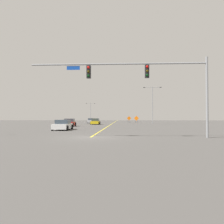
% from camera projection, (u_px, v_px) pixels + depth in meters
% --- Properties ---
extents(ground, '(189.41, 189.41, 0.00)m').
position_uv_depth(ground, '(91.00, 137.00, 18.35)').
color(ground, '#4C4947').
extents(road_centre_stripe, '(0.16, 105.23, 0.01)m').
position_uv_depth(road_centre_stripe, '(114.00, 122.00, 70.89)').
color(road_centre_stripe, yellow).
rests_on(road_centre_stripe, ground).
extents(traffic_signal_assembly, '(14.62, 0.44, 6.59)m').
position_uv_depth(traffic_signal_assembly, '(144.00, 77.00, 18.23)').
color(traffic_signal_assembly, gray).
rests_on(traffic_signal_assembly, ground).
extents(street_lamp_mid_left, '(4.42, 0.24, 9.02)m').
position_uv_depth(street_lamp_mid_left, '(152.00, 102.00, 53.65)').
color(street_lamp_mid_left, gray).
rests_on(street_lamp_mid_left, ground).
extents(street_lamp_mid_right, '(3.81, 0.24, 7.46)m').
position_uv_depth(street_lamp_mid_right, '(91.00, 110.00, 91.00)').
color(street_lamp_mid_right, gray).
rests_on(street_lamp_mid_right, ground).
extents(construction_sign_right_lane, '(1.22, 0.09, 1.95)m').
position_uv_depth(construction_sign_right_lane, '(129.00, 119.00, 62.01)').
color(construction_sign_right_lane, orange).
rests_on(construction_sign_right_lane, ground).
extents(construction_sign_left_lane, '(1.39, 0.35, 2.02)m').
position_uv_depth(construction_sign_left_lane, '(136.00, 119.00, 63.01)').
color(construction_sign_left_lane, orange).
rests_on(construction_sign_left_lane, ground).
extents(car_white_approaching, '(2.23, 4.60, 1.32)m').
position_uv_depth(car_white_approaching, '(63.00, 125.00, 28.95)').
color(car_white_approaching, white).
rests_on(car_white_approaching, ground).
extents(car_red_far, '(2.12, 3.89, 1.39)m').
position_uv_depth(car_red_far, '(69.00, 123.00, 39.98)').
color(car_red_far, red).
rests_on(car_red_far, ground).
extents(car_yellow_mid, '(2.05, 4.38, 1.37)m').
position_uv_depth(car_yellow_mid, '(95.00, 122.00, 50.35)').
color(car_yellow_mid, gold).
rests_on(car_yellow_mid, ground).
extents(car_silver_near, '(2.12, 4.42, 1.33)m').
position_uv_depth(car_silver_near, '(91.00, 121.00, 61.84)').
color(car_silver_near, '#B7BABF').
rests_on(car_silver_near, ground).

